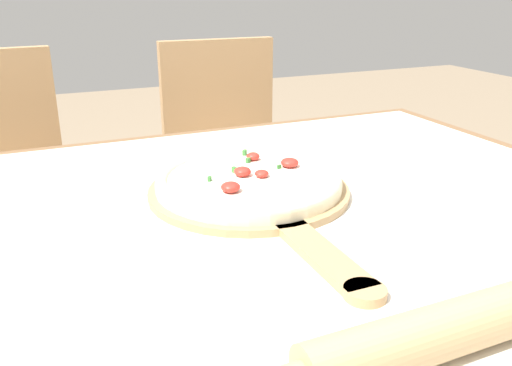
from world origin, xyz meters
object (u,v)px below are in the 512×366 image
Objects in this scene: pizza_peel at (255,196)px; pizza at (249,180)px; chair_left at (1,189)px; chair_right at (228,159)px; rolling_pin at (474,321)px.

pizza_peel is 0.03m from pizza.
chair_right is at bearing -4.81° from chair_left.
rolling_pin reaches higher than pizza.
rolling_pin is at bearing -74.67° from chair_left.
chair_left reaches higher than pizza_peel.
pizza reaches higher than pizza_peel.
chair_left reaches higher than rolling_pin.
rolling_pin is 0.52× the size of chair_right.
chair_right is (0.22, 1.28, -0.25)m from rolling_pin.
pizza_peel is 1.14× the size of rolling_pin.
pizza is at bearing -67.87° from chair_left.
pizza is 0.34× the size of chair_right.
pizza_peel is at bearing -68.55° from chair_left.
chair_right is at bearing 80.33° from rolling_pin.
pizza_peel is 0.98m from chair_left.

